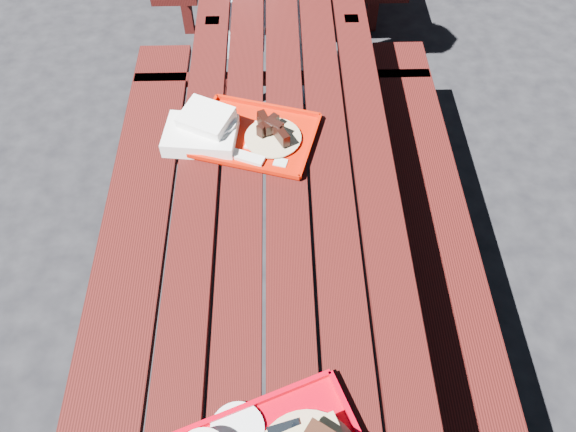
{
  "coord_description": "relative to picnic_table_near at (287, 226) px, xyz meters",
  "views": [
    {
      "loc": [
        -0.02,
        -1.16,
        2.18
      ],
      "look_at": [
        0.0,
        -0.15,
        0.82
      ],
      "focal_mm": 35.0,
      "sensor_mm": 36.0,
      "label": 1
    }
  ],
  "objects": [
    {
      "name": "picnic_table_near",
      "position": [
        0.0,
        0.0,
        0.0
      ],
      "size": [
        1.41,
        2.4,
        0.75
      ],
      "color": "#3B0D0B",
      "rests_on": "ground"
    },
    {
      "name": "far_tray",
      "position": [
        -0.11,
        0.24,
        0.21
      ],
      "size": [
        0.48,
        0.42,
        0.07
      ],
      "color": "#B81403",
      "rests_on": "picnic_table_near"
    },
    {
      "name": "ground",
      "position": [
        0.0,
        0.0,
        -0.56
      ],
      "size": [
        60.0,
        60.0,
        0.0
      ],
      "primitive_type": "plane",
      "color": "black",
      "rests_on": "ground"
    },
    {
      "name": "white_cloth",
      "position": [
        -0.29,
        0.25,
        0.23
      ],
      "size": [
        0.27,
        0.23,
        0.1
      ],
      "color": "white",
      "rests_on": "picnic_table_near"
    }
  ]
}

